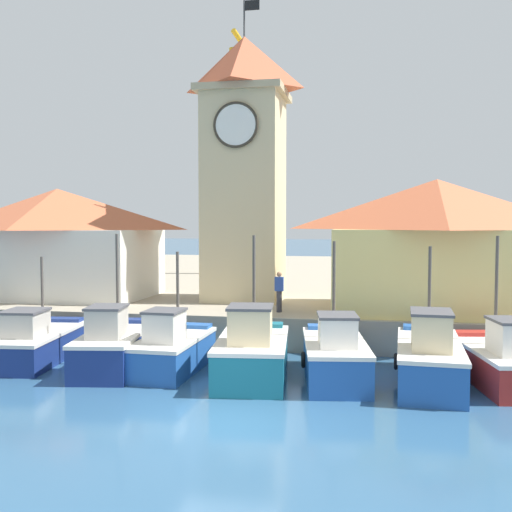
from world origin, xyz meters
TOP-DOWN VIEW (x-y plane):
  - ground_plane at (0.00, 0.00)m, footprint 300.00×300.00m
  - quay_wharf at (0.00, 28.21)m, footprint 120.00×40.00m
  - fishing_boat_left_outer at (-8.05, 5.19)m, footprint 2.62×5.00m
  - fishing_boat_left_inner at (-4.86, 4.62)m, footprint 2.51×4.75m
  - fishing_boat_mid_left at (-2.89, 4.81)m, footprint 1.95×4.26m
  - fishing_boat_center at (-0.10, 4.34)m, footprint 2.64×4.80m
  - fishing_boat_mid_right at (2.44, 4.70)m, footprint 2.49×4.84m
  - fishing_boat_right_inner at (5.26, 4.71)m, footprint 2.12×5.26m
  - fishing_boat_right_outer at (7.44, 5.17)m, footprint 2.69×4.89m
  - clock_tower at (-2.24, 13.20)m, footprint 3.88×3.88m
  - warehouse_left at (-11.34, 12.72)m, footprint 9.24×5.96m
  - warehouse_right at (6.07, 11.33)m, footprint 8.44×6.01m
  - port_crane_near at (-5.77, 26.53)m, footprint 3.40×7.43m
  - dock_worker_near_tower at (-0.08, 9.72)m, footprint 0.34×0.22m

SIDE VIEW (x-z plane):
  - ground_plane at x=0.00m, z-range 0.00..0.00m
  - quay_wharf at x=0.00m, z-range 0.00..1.29m
  - fishing_boat_left_outer at x=-8.05m, z-range -1.15..2.49m
  - fishing_boat_right_outer at x=7.44m, z-range -1.52..2.95m
  - fishing_boat_mid_left at x=-2.89m, z-range -1.23..2.68m
  - fishing_boat_mid_right at x=2.44m, z-range -1.38..2.91m
  - fishing_boat_left_inner at x=-4.86m, z-range -1.47..3.02m
  - fishing_boat_right_inner at x=5.26m, z-range -1.27..2.88m
  - fishing_boat_center at x=-0.10m, z-range -1.41..3.06m
  - dock_worker_near_tower at x=-0.08m, z-range 1.33..2.95m
  - warehouse_left at x=-11.34m, z-range 1.36..6.55m
  - warehouse_right at x=6.07m, z-range 1.37..6.68m
  - port_crane_near at x=-5.77m, z-range -1.13..15.55m
  - clock_tower at x=-2.24m, z-range 0.81..14.40m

